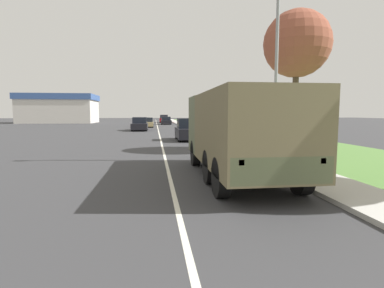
# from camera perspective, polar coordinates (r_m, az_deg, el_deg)

# --- Properties ---
(ground_plane) EXTENTS (180.00, 180.00, 0.00)m
(ground_plane) POSITION_cam_1_polar(r_m,az_deg,el_deg) (37.53, -6.46, 2.70)
(ground_plane) COLOR #38383A
(lane_centre_stripe) EXTENTS (0.12, 120.00, 0.00)m
(lane_centre_stripe) POSITION_cam_1_polar(r_m,az_deg,el_deg) (37.53, -6.46, 2.70)
(lane_centre_stripe) COLOR silver
(lane_centre_stripe) RESTS_ON ground
(sidewalk_right) EXTENTS (1.80, 120.00, 0.12)m
(sidewalk_right) POSITION_cam_1_polar(r_m,az_deg,el_deg) (37.85, 0.38, 2.85)
(sidewalk_right) COLOR beige
(sidewalk_right) RESTS_ON ground
(grass_strip_right) EXTENTS (7.00, 120.00, 0.02)m
(grass_strip_right) POSITION_cam_1_polar(r_m,az_deg,el_deg) (38.68, 6.86, 2.80)
(grass_strip_right) COLOR #56843D
(grass_strip_right) RESTS_ON ground
(military_truck) EXTENTS (2.40, 6.94, 2.74)m
(military_truck) POSITION_cam_1_polar(r_m,az_deg,el_deg) (9.74, 8.76, 2.76)
(military_truck) COLOR #545B3D
(military_truck) RESTS_ON ground
(car_nearest_ahead) EXTENTS (1.78, 4.15, 1.70)m
(car_nearest_ahead) POSITION_cam_1_polar(r_m,az_deg,el_deg) (23.13, -0.76, 2.61)
(car_nearest_ahead) COLOR black
(car_nearest_ahead) RESTS_ON ground
(car_second_ahead) EXTENTS (1.85, 4.81, 1.59)m
(car_second_ahead) POSITION_cam_1_polar(r_m,az_deg,el_deg) (36.51, -9.91, 3.68)
(car_second_ahead) COLOR black
(car_second_ahead) RESTS_ON ground
(car_third_ahead) EXTENTS (1.93, 4.64, 1.42)m
(car_third_ahead) POSITION_cam_1_polar(r_m,az_deg,el_deg) (44.81, -8.60, 4.02)
(car_third_ahead) COLOR tan
(car_third_ahead) RESTS_ON ground
(car_fourth_ahead) EXTENTS (1.82, 4.29, 1.42)m
(car_fourth_ahead) POSITION_cam_1_polar(r_m,az_deg,el_deg) (55.40, -4.97, 4.42)
(car_fourth_ahead) COLOR black
(car_fourth_ahead) RESTS_ON ground
(car_farthest_ahead) EXTENTS (1.82, 4.44, 1.70)m
(car_farthest_ahead) POSITION_cam_1_polar(r_m,az_deg,el_deg) (64.48, -5.38, 4.72)
(car_farthest_ahead) COLOR maroon
(car_farthest_ahead) RESTS_ON ground
(lamp_post) EXTENTS (1.69, 0.24, 8.34)m
(lamp_post) POSITION_cam_1_polar(r_m,az_deg,el_deg) (13.82, 15.15, 17.80)
(lamp_post) COLOR gray
(lamp_post) RESTS_ON sidewalk_right
(tree_mid_right) EXTENTS (3.61, 3.61, 7.63)m
(tree_mid_right) POSITION_cam_1_polar(r_m,az_deg,el_deg) (18.06, 19.36, 17.45)
(tree_mid_right) COLOR #4C3D2D
(tree_mid_right) RESTS_ON grass_strip_right
(utility_box) EXTENTS (0.55, 0.45, 0.70)m
(utility_box) POSITION_cam_1_polar(r_m,az_deg,el_deg) (15.94, 17.62, -0.57)
(utility_box) COLOR #3D7042
(utility_box) RESTS_ON grass_strip_right
(building_distant) EXTENTS (14.97, 9.99, 5.96)m
(building_distant) POSITION_cam_1_polar(r_m,az_deg,el_deg) (69.42, -23.92, 6.19)
(building_distant) COLOR beige
(building_distant) RESTS_ON ground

